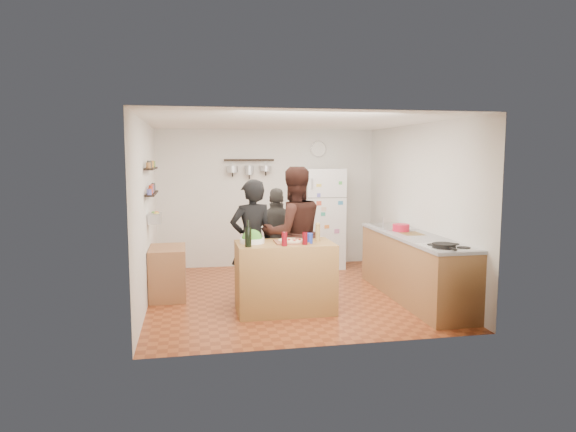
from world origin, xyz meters
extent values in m
plane|color=brown|center=(0.00, 0.00, 0.00)|extent=(4.20, 4.20, 0.00)
plane|color=white|center=(0.00, 0.00, 2.50)|extent=(4.20, 4.20, 0.00)
plane|color=silver|center=(0.00, 2.10, 1.25)|extent=(4.00, 0.00, 4.00)
plane|color=silver|center=(-2.00, 0.00, 1.25)|extent=(0.00, 4.20, 4.20)
plane|color=silver|center=(2.00, 0.00, 1.25)|extent=(0.00, 4.20, 4.20)
cube|color=olive|center=(-0.21, -0.79, 0.46)|extent=(1.25, 0.72, 0.91)
cube|color=brown|center=(-0.13, -0.81, 0.92)|extent=(0.42, 0.34, 0.02)
cylinder|color=tan|center=(-0.13, -0.81, 0.94)|extent=(0.34, 0.34, 0.02)
cylinder|color=white|center=(-0.63, -0.74, 0.94)|extent=(0.32, 0.32, 0.06)
cylinder|color=black|center=(-0.71, -1.01, 1.03)|extent=(0.08, 0.08, 0.25)
cylinder|color=#630810|center=(-0.26, -1.03, 1.00)|extent=(0.07, 0.07, 0.17)
cylinder|color=#54070D|center=(0.01, -0.99, 0.99)|extent=(0.07, 0.07, 0.16)
cylinder|color=olive|center=(0.24, -0.74, 1.01)|extent=(0.06, 0.06, 0.20)
cylinder|color=navy|center=(0.09, -0.91, 0.98)|extent=(0.08, 0.08, 0.13)
imported|color=black|center=(-0.58, -0.26, 0.85)|extent=(0.70, 0.55, 1.71)
imported|color=black|center=(0.01, -0.25, 0.94)|extent=(1.01, 0.84, 1.88)
imported|color=#2B2926|center=(-0.12, 0.33, 0.77)|extent=(0.96, 0.54, 1.55)
cube|color=#9E7042|center=(1.70, -0.55, 0.45)|extent=(0.63, 2.63, 0.90)
cube|color=white|center=(1.70, -1.50, 0.91)|extent=(0.60, 0.62, 0.02)
cylinder|color=black|center=(1.60, -1.58, 0.95)|extent=(0.28, 0.28, 0.05)
cube|color=silver|center=(1.70, 0.30, 0.92)|extent=(0.50, 0.80, 0.03)
cube|color=brown|center=(1.70, -0.42, 0.91)|extent=(0.30, 0.40, 0.02)
cylinder|color=red|center=(1.65, -0.17, 0.97)|extent=(0.25, 0.25, 0.10)
cube|color=white|center=(0.95, 1.75, 0.90)|extent=(0.70, 0.68, 1.80)
cylinder|color=silver|center=(0.95, 2.08, 2.15)|extent=(0.30, 0.03, 0.30)
cube|color=black|center=(-1.93, 0.20, 1.50)|extent=(0.12, 1.00, 0.02)
cube|color=black|center=(-1.93, 0.20, 1.85)|extent=(0.12, 1.00, 0.02)
cube|color=silver|center=(-1.90, 0.20, 1.15)|extent=(0.18, 0.35, 0.14)
cube|color=olive|center=(-1.74, 0.17, 0.36)|extent=(0.50, 0.80, 0.73)
cube|color=black|center=(-0.35, 2.00, 1.95)|extent=(0.90, 0.04, 0.04)
camera|label=1|loc=(-1.40, -7.22, 2.02)|focal=32.00mm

